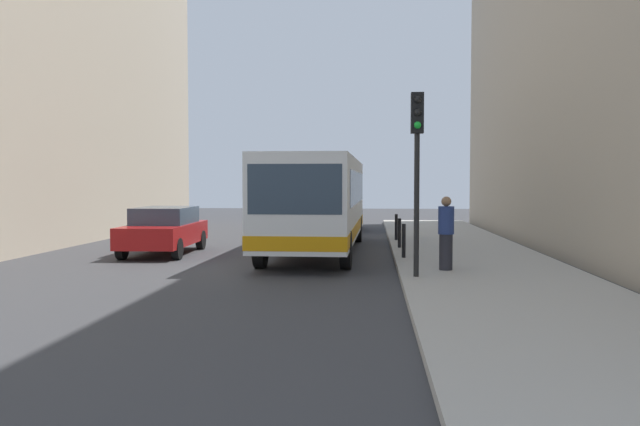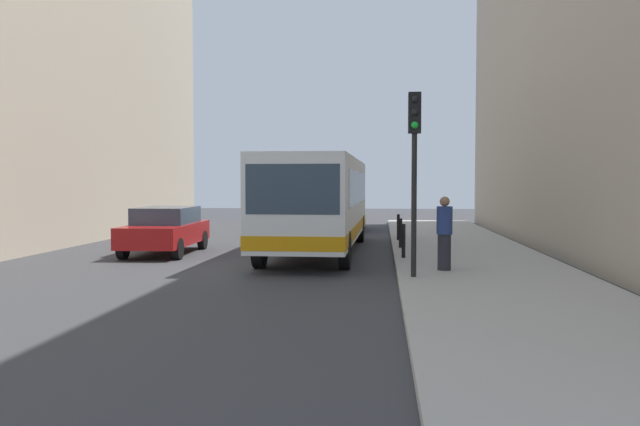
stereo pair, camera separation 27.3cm
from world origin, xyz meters
name	(u,v)px [view 2 (the right image)]	position (x,y,z in m)	size (l,w,h in m)	color
ground_plane	(273,269)	(0.00, 0.00, 0.00)	(80.00, 80.00, 0.00)	#38383A
sidewalk	(483,269)	(5.40, 0.00, 0.07)	(4.40, 40.00, 0.15)	#ADA89E
bus	(319,199)	(0.83, 4.13, 1.73)	(2.72, 11.06, 3.00)	white
car_beside_bus	(166,229)	(-3.99, 3.25, 0.78)	(1.98, 4.46, 1.48)	maroon
car_behind_bus	(344,214)	(1.09, 13.89, 0.78)	(1.90, 4.42, 1.48)	navy
traffic_light	(414,149)	(3.55, -2.12, 3.01)	(0.28, 0.33, 4.10)	black
bollard_near	(404,241)	(3.45, 1.58, 0.62)	(0.11, 0.11, 0.95)	black
bollard_mid	(401,233)	(3.45, 4.39, 0.62)	(0.11, 0.11, 0.95)	black
bollard_far	(398,227)	(3.45, 7.20, 0.62)	(0.11, 0.11, 0.95)	black
pedestrian_near_signal	(444,233)	(4.34, -0.94, 1.04)	(0.38, 0.38, 1.77)	#26262D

